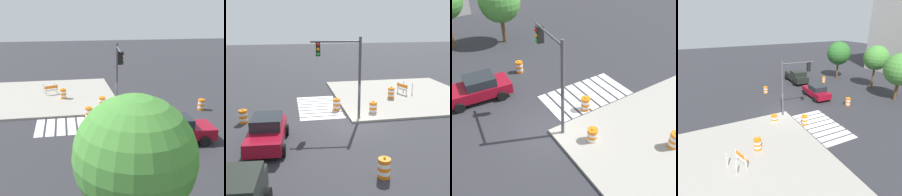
% 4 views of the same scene
% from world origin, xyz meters
% --- Properties ---
extents(ground_plane, '(120.00, 120.00, 0.00)m').
position_xyz_m(ground_plane, '(0.00, 0.00, 0.00)').
color(ground_plane, '#2D2D33').
extents(crosswalk_stripes, '(5.85, 3.20, 0.02)m').
position_xyz_m(crosswalk_stripes, '(4.00, 1.80, 0.01)').
color(crosswalk_stripes, silver).
rests_on(crosswalk_stripes, ground).
extents(sports_car, '(4.42, 2.37, 1.63)m').
position_xyz_m(sports_car, '(-2.26, 5.35, 0.81)').
color(sports_car, maroon).
rests_on(sports_car, ground).
extents(traffic_barrel_near_corner, '(0.56, 0.56, 1.02)m').
position_xyz_m(traffic_barrel_near_corner, '(1.48, 7.15, 0.45)').
color(traffic_barrel_near_corner, orange).
rests_on(traffic_barrel_near_corner, ground).
extents(traffic_barrel_crosswalk_end, '(0.56, 0.56, 1.02)m').
position_xyz_m(traffic_barrel_crosswalk_end, '(2.99, 0.53, 0.45)').
color(traffic_barrel_crosswalk_end, orange).
rests_on(traffic_barrel_crosswalk_end, ground).
extents(traffic_barrel_far_curb, '(0.56, 0.56, 1.02)m').
position_xyz_m(traffic_barrel_far_curb, '(1.62, -1.94, 0.45)').
color(traffic_barrel_far_curb, orange).
rests_on(traffic_barrel_far_curb, ground).
extents(traffic_barrel_on_sidewalk, '(0.56, 0.56, 1.02)m').
position_xyz_m(traffic_barrel_on_sidewalk, '(4.91, -4.60, 0.60)').
color(traffic_barrel_on_sidewalk, orange).
rests_on(traffic_barrel_on_sidewalk, sidewalk_corner).
extents(traffic_light_pole, '(0.57, 3.28, 5.50)m').
position_xyz_m(traffic_light_pole, '(0.71, 0.53, 3.91)').
color(traffic_light_pole, '#4C4C51').
rests_on(traffic_light_pole, sidewalk_corner).
extents(street_tree_streetside_mid, '(3.74, 3.74, 5.70)m').
position_xyz_m(street_tree_streetside_mid, '(2.75, 13.45, 3.81)').
color(street_tree_streetside_mid, brown).
rests_on(street_tree_streetside_mid, ground).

